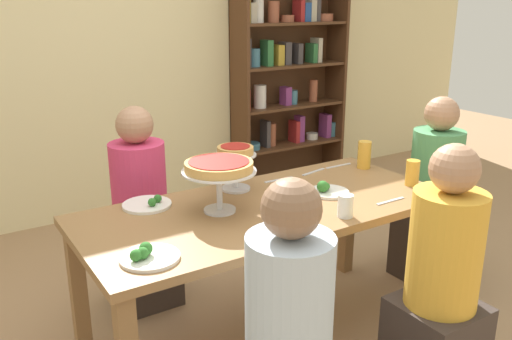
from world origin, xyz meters
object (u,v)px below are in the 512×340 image
at_px(beer_glass_amber_short, 364,155).
at_px(salad_plate_near_diner, 327,190).
at_px(bookshelf, 288,61).
at_px(salad_plate_spare, 148,204).
at_px(deep_dish_pizza_stand, 219,169).
at_px(cutlery_fork_near, 313,172).
at_px(beer_glass_amber_tall, 412,173).
at_px(diner_far_left, 141,222).
at_px(cutlery_knife_near, 279,180).
at_px(diner_near_right, 440,295).
at_px(cutlery_fork_far, 390,201).
at_px(dining_table, 267,223).
at_px(personal_pizza_stand, 235,157).
at_px(diner_head_east, 432,204).
at_px(cutlery_knife_far, 339,166).
at_px(water_glass_clear_near, 345,206).
at_px(salad_plate_far_diner, 147,256).

bearing_deg(beer_glass_amber_short, salad_plate_near_diner, -153.95).
distance_m(bookshelf, salad_plate_spare, 2.70).
xyz_separation_m(deep_dish_pizza_stand, cutlery_fork_near, (0.74, 0.23, -0.20)).
height_order(beer_glass_amber_tall, beer_glass_amber_short, beer_glass_amber_short).
bearing_deg(salad_plate_spare, diner_far_left, 75.73).
relative_size(bookshelf, deep_dish_pizza_stand, 6.44).
bearing_deg(cutlery_fork_near, cutlery_knife_near, -9.29).
distance_m(bookshelf, cutlery_knife_near, 2.20).
height_order(diner_far_left, diner_near_right, same).
relative_size(diner_near_right, cutlery_fork_far, 6.39).
height_order(dining_table, salad_plate_spare, salad_plate_spare).
relative_size(personal_pizza_stand, beer_glass_amber_short, 1.47).
xyz_separation_m(diner_near_right, cutlery_fork_near, (0.11, 1.01, 0.25)).
xyz_separation_m(diner_far_left, cutlery_fork_near, (0.89, -0.40, 0.25)).
distance_m(diner_head_east, cutlery_fork_far, 0.78).
bearing_deg(cutlery_fork_near, beer_glass_amber_tall, 112.44).
bearing_deg(bookshelf, salad_plate_spare, -139.95).
bearing_deg(diner_far_left, diner_near_right, 28.95).
distance_m(diner_far_left, cutlery_knife_near, 0.81).
xyz_separation_m(dining_table, cutlery_knife_far, (0.70, 0.30, 0.09)).
xyz_separation_m(dining_table, diner_near_right, (0.40, -0.73, -0.16)).
bearing_deg(cutlery_fork_near, beer_glass_amber_short, 152.25).
xyz_separation_m(bookshelf, cutlery_knife_near, (-1.30, -1.73, -0.40)).
height_order(cutlery_fork_near, cutlery_knife_near, same).
distance_m(dining_table, personal_pizza_stand, 0.38).
xyz_separation_m(bookshelf, cutlery_fork_far, (-1.02, -2.29, -0.40)).
bearing_deg(dining_table, cutlery_fork_far, -27.84).
relative_size(water_glass_clear_near, cutlery_knife_near, 0.58).
bearing_deg(salad_plate_near_diner, deep_dish_pizza_stand, 171.74).
xyz_separation_m(diner_head_east, beer_glass_amber_tall, (-0.41, -0.17, 0.32)).
height_order(diner_head_east, beer_glass_amber_tall, diner_head_east).
bearing_deg(bookshelf, diner_far_left, -145.74).
xyz_separation_m(dining_table, cutlery_fork_near, (0.51, 0.29, 0.09)).
xyz_separation_m(beer_glass_amber_short, cutlery_fork_near, (-0.30, 0.09, -0.08)).
relative_size(salad_plate_spare, water_glass_clear_near, 2.23).
distance_m(personal_pizza_stand, beer_glass_amber_tall, 0.94).
relative_size(dining_table, cutlery_fork_near, 9.99).
bearing_deg(salad_plate_far_diner, personal_pizza_stand, 36.39).
bearing_deg(salad_plate_spare, cutlery_knife_near, -1.21).
height_order(bookshelf, cutlery_knife_far, bookshelf).
distance_m(salad_plate_spare, beer_glass_amber_tall, 1.38).
xyz_separation_m(personal_pizza_stand, cutlery_fork_near, (0.52, 0.01, -0.17)).
xyz_separation_m(beer_glass_amber_short, cutlery_knife_far, (-0.10, 0.10, -0.08)).
xyz_separation_m(diner_head_east, cutlery_fork_near, (-0.71, 0.28, 0.25)).
bearing_deg(personal_pizza_stand, salad_plate_far_diner, -143.61).
distance_m(cutlery_knife_near, cutlery_knife_far, 0.44).
height_order(diner_near_right, salad_plate_spare, diner_near_right).
bearing_deg(beer_glass_amber_short, bookshelf, 67.58).
height_order(bookshelf, salad_plate_spare, bookshelf).
xyz_separation_m(deep_dish_pizza_stand, salad_plate_spare, (-0.26, 0.24, -0.19)).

